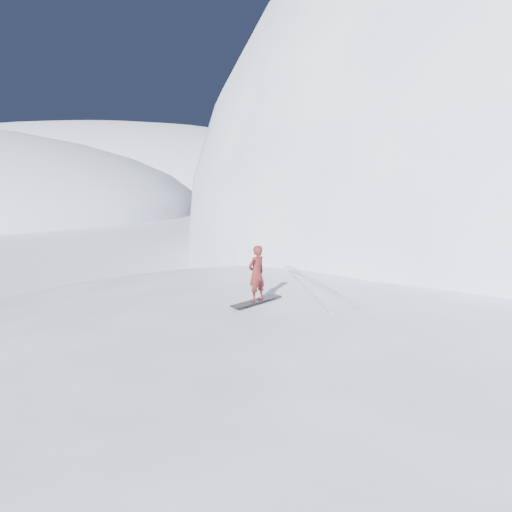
% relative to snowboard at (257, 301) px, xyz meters
% --- Properties ---
extents(ground, '(400.00, 400.00, 0.00)m').
position_rel_snowboard_xyz_m(ground, '(3.12, -3.77, -2.41)').
color(ground, white).
rests_on(ground, ground).
extents(near_ridge, '(36.00, 28.00, 4.80)m').
position_rel_snowboard_xyz_m(near_ridge, '(4.12, -0.77, -2.41)').
color(near_ridge, white).
rests_on(near_ridge, ground).
extents(peak_shoulder, '(28.00, 24.00, 18.00)m').
position_rel_snowboard_xyz_m(peak_shoulder, '(13.12, 16.23, -2.41)').
color(peak_shoulder, white).
rests_on(peak_shoulder, ground).
extents(far_ridge_c, '(140.00, 90.00, 36.00)m').
position_rel_snowboard_xyz_m(far_ridge_c, '(-36.88, 106.23, -2.41)').
color(far_ridge_c, white).
rests_on(far_ridge_c, ground).
extents(wind_bumps, '(16.00, 14.40, 1.00)m').
position_rel_snowboard_xyz_m(wind_bumps, '(2.57, -1.65, -2.41)').
color(wind_bumps, white).
rests_on(wind_bumps, ground).
extents(snowboard, '(1.46, 1.43, 0.03)m').
position_rel_snowboard_xyz_m(snowboard, '(0.00, 0.00, 0.00)').
color(snowboard, black).
rests_on(snowboard, near_ridge).
extents(snowboarder, '(0.66, 0.66, 1.54)m').
position_rel_snowboard_xyz_m(snowboarder, '(0.00, 0.00, 0.79)').
color(snowboarder, maroon).
rests_on(snowboarder, snowboard).
extents(board_tracks, '(1.82, 5.97, 0.04)m').
position_rel_snowboard_xyz_m(board_tracks, '(1.91, 1.81, 0.01)').
color(board_tracks, silver).
rests_on(board_tracks, ground).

